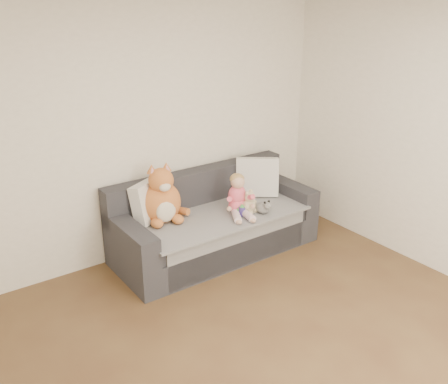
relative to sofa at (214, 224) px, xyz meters
The scene contains 10 objects.
room_shell 2.02m from the sofa, 111.48° to the right, with size 5.00×5.00×5.00m.
sofa is the anchor object (origin of this frame).
cushion_left 0.77m from the sofa, 162.37° to the left, with size 0.49×0.38×0.42m.
cushion_right_back 0.82m from the sofa, 19.03° to the left, with size 0.43×0.23×0.38m.
cushion_right_front 0.77m from the sofa, ahead, with size 0.51×0.46×0.45m.
toddler 0.44m from the sofa, 48.79° to the right, with size 0.32×0.44×0.44m.
plush_cat 0.69m from the sofa, 169.45° to the left, with size 0.50×0.43×0.64m.
teddy_bear 0.47m from the sofa, 43.33° to the right, with size 0.20×0.16×0.26m.
plush_cow 0.58m from the sofa, 43.00° to the right, with size 0.13×0.20×0.16m.
sippy_cup 0.40m from the sofa, 58.19° to the right, with size 0.12×0.08×0.13m.
Camera 1 is at (-2.10, -1.98, 2.64)m, focal length 40.00 mm.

